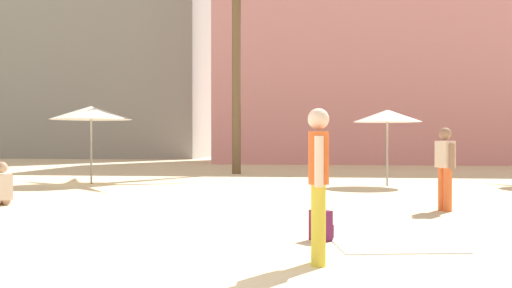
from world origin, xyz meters
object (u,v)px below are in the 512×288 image
(person_far_right, at_px, (318,179))
(cafe_umbrella_3, at_px, (91,113))
(backpack, at_px, (321,226))
(beach_towel, at_px, (397,246))
(cafe_umbrella_2, at_px, (387,116))
(person_mid_right, at_px, (445,165))

(person_far_right, bearing_deg, cafe_umbrella_3, 120.87)
(backpack, height_order, person_far_right, person_far_right)
(beach_towel, relative_size, person_far_right, 0.90)
(cafe_umbrella_2, bearing_deg, person_far_right, -99.75)
(person_far_right, bearing_deg, person_mid_right, 63.21)
(cafe_umbrella_2, distance_m, person_mid_right, 6.33)
(person_mid_right, bearing_deg, backpack, 37.03)
(cafe_umbrella_3, relative_size, person_far_right, 1.44)
(beach_towel, xyz_separation_m, backpack, (-0.99, 0.34, 0.19))
(beach_towel, bearing_deg, person_mid_right, 70.72)
(person_mid_right, bearing_deg, cafe_umbrella_2, -105.51)
(cafe_umbrella_2, height_order, person_far_right, cafe_umbrella_2)
(person_far_right, height_order, person_mid_right, person_far_right)
(cafe_umbrella_3, height_order, beach_towel, cafe_umbrella_3)
(cafe_umbrella_2, relative_size, person_far_right, 1.30)
(beach_towel, distance_m, person_mid_right, 4.30)
(beach_towel, height_order, person_far_right, person_far_right)
(backpack, distance_m, person_mid_right, 4.40)
(person_far_right, distance_m, person_mid_right, 5.73)
(cafe_umbrella_3, height_order, person_far_right, cafe_umbrella_3)
(beach_towel, xyz_separation_m, person_mid_right, (1.39, 3.97, 0.88))
(cafe_umbrella_3, height_order, person_mid_right, cafe_umbrella_3)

